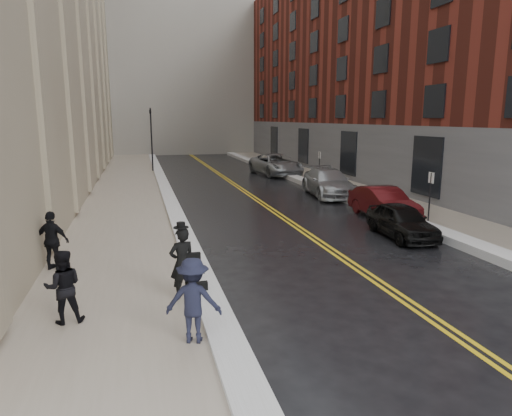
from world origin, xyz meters
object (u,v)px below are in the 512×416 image
car_silver_near (328,182)px  car_silver_far (276,164)px  pedestrian_a (63,287)px  car_black (402,221)px  pedestrian_c (53,241)px  car_maroon (383,203)px  pedestrian_main (182,263)px  pedestrian_b (193,300)px

car_silver_near → car_silver_far: 10.13m
pedestrian_a → car_black: bearing=-161.5°
car_black → pedestrian_c: size_ratio=2.20×
pedestrian_c → car_maroon: bearing=-136.9°
car_silver_near → car_black: bearing=-90.5°
car_black → pedestrian_main: 9.53m
pedestrian_a → pedestrian_b: size_ratio=0.94×
car_black → car_silver_near: bearing=87.7°
pedestrian_a → pedestrian_main: bearing=-169.6°
car_silver_far → pedestrian_c: (-12.89, -20.72, 0.18)m
car_maroon → pedestrian_main: 12.16m
car_maroon → car_black: bearing=-108.8°
car_silver_near → car_silver_far: (-0.07, 10.13, 0.05)m
car_silver_far → pedestrian_a: pedestrian_a is taller
car_black → pedestrian_c: 11.95m
pedestrian_a → pedestrian_b: 2.95m
car_black → pedestrian_a: bearing=-151.6°
pedestrian_main → pedestrian_a: 2.64m
car_silver_near → pedestrian_main: bearing=-119.2°
car_silver_far → pedestrian_main: 25.59m
car_silver_far → pedestrian_b: pedestrian_b is taller
car_black → car_silver_near: car_silver_near is taller
car_silver_far → pedestrian_a: size_ratio=3.74×
pedestrian_a → car_silver_near: bearing=-135.9°
car_silver_near → pedestrian_main: (-9.60, -13.61, 0.25)m
car_black → pedestrian_a: pedestrian_a is taller
car_black → car_silver_far: bearing=91.3°
car_maroon → pedestrian_a: size_ratio=2.66×
car_maroon → pedestrian_c: 13.70m
pedestrian_a → pedestrian_c: 3.85m
car_maroon → pedestrian_a: bearing=-146.3°
car_maroon → pedestrian_b: (-9.60, -9.69, 0.29)m
car_black → car_silver_far: car_silver_far is taller
car_maroon → pedestrian_c: size_ratio=2.49×
car_silver_near → pedestrian_b: bearing=-115.2°
car_black → pedestrian_b: (-8.53, -6.49, 0.35)m
car_silver_near → pedestrian_a: 18.79m
car_black → car_silver_far: 19.53m
car_maroon → pedestrian_c: (-12.96, -4.43, 0.30)m
pedestrian_b → pedestrian_c: size_ratio=0.99×
pedestrian_a → pedestrian_c: bearing=-83.4°
car_silver_near → pedestrian_c: bearing=-134.7°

